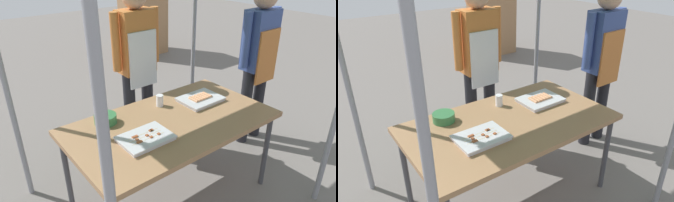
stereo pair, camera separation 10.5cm
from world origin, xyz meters
The scene contains 9 objects.
ground_plane centered at (0.00, 0.00, 0.00)m, with size 18.00×18.00×0.00m, color #66605B.
stall_table centered at (0.00, 0.00, 0.70)m, with size 1.60×0.90×0.75m.
tray_grilled_sausages centered at (0.41, 0.11, 0.77)m, with size 0.36×0.27×0.05m.
tray_meat_skewers centered at (-0.32, -0.10, 0.77)m, with size 0.36×0.27×0.04m.
condiment_bowl centered at (-0.42, 0.29, 0.78)m, with size 0.17×0.17×0.07m, color #33723F.
drink_cup_near_edge centered at (0.08, 0.26, 0.80)m, with size 0.06×0.06×0.10m, color white.
vendor_woman centered at (0.24, 0.84, 1.00)m, with size 0.52×0.24×1.68m.
customer_nearby centered at (1.28, 0.18, 0.99)m, with size 0.52×0.23×1.66m.
neighbor_stall_left centered at (2.21, 3.63, 0.89)m, with size 0.76×0.69×1.76m.
Camera 2 is at (-1.24, -1.68, 1.95)m, focal length 33.31 mm.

